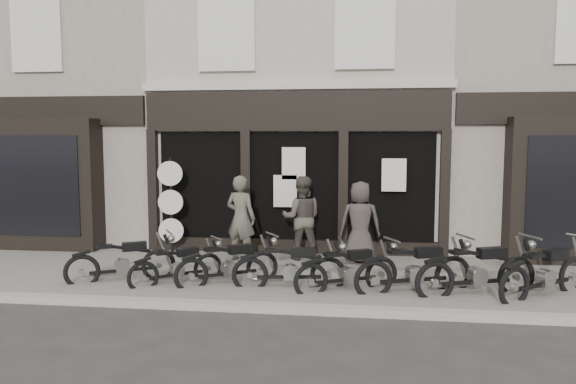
# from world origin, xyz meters

# --- Properties ---
(ground_plane) EXTENTS (90.00, 90.00, 0.00)m
(ground_plane) POSITION_xyz_m (0.00, 0.00, 0.00)
(ground_plane) COLOR #2D2B28
(ground_plane) RESTS_ON ground
(pavement) EXTENTS (30.00, 4.20, 0.12)m
(pavement) POSITION_xyz_m (0.00, 0.90, 0.06)
(pavement) COLOR #635E58
(pavement) RESTS_ON ground_plane
(kerb) EXTENTS (30.00, 0.25, 0.13)m
(kerb) POSITION_xyz_m (0.00, -1.25, 0.07)
(kerb) COLOR gray
(kerb) RESTS_ON ground_plane
(central_building) EXTENTS (7.30, 6.22, 8.34)m
(central_building) POSITION_xyz_m (0.00, 5.95, 4.08)
(central_building) COLOR #AEA495
(central_building) RESTS_ON ground
(neighbour_left) EXTENTS (5.60, 6.73, 8.34)m
(neighbour_left) POSITION_xyz_m (-6.35, 5.90, 4.04)
(neighbour_left) COLOR gray
(neighbour_left) RESTS_ON ground
(neighbour_right) EXTENTS (5.60, 6.73, 8.34)m
(neighbour_right) POSITION_xyz_m (6.35, 5.90, 4.04)
(neighbour_right) COLOR gray
(neighbour_right) RESTS_ON ground
(motorcycle_0) EXTENTS (1.91, 1.29, 1.01)m
(motorcycle_0) POSITION_xyz_m (-3.01, 0.02, 0.40)
(motorcycle_0) COLOR black
(motorcycle_0) RESTS_ON ground
(motorcycle_1) EXTENTS (1.59, 1.37, 0.91)m
(motorcycle_1) POSITION_xyz_m (-1.89, -0.04, 0.36)
(motorcycle_1) COLOR black
(motorcycle_1) RESTS_ON ground
(motorcycle_2) EXTENTS (1.84, 1.35, 0.99)m
(motorcycle_2) POSITION_xyz_m (-0.91, 0.06, 0.40)
(motorcycle_2) COLOR black
(motorcycle_2) RESTS_ON ground
(motorcycle_3) EXTENTS (2.12, 0.61, 1.02)m
(motorcycle_3) POSITION_xyz_m (0.29, -0.08, 0.40)
(motorcycle_3) COLOR black
(motorcycle_3) RESTS_ON ground
(motorcycle_4) EXTENTS (1.91, 1.20, 0.99)m
(motorcycle_4) POSITION_xyz_m (1.35, -0.11, 0.39)
(motorcycle_4) COLOR black
(motorcycle_4) RESTS_ON ground
(motorcycle_5) EXTENTS (2.16, 1.09, 1.08)m
(motorcycle_5) POSITION_xyz_m (2.54, -0.07, 0.43)
(motorcycle_5) COLOR black
(motorcycle_5) RESTS_ON ground
(motorcycle_6) EXTENTS (2.24, 1.13, 1.12)m
(motorcycle_6) POSITION_xyz_m (3.62, -0.11, 0.45)
(motorcycle_6) COLOR black
(motorcycle_6) RESTS_ON ground
(motorcycle_7) EXTENTS (1.96, 1.59, 1.09)m
(motorcycle_7) POSITION_xyz_m (4.77, -0.07, 0.44)
(motorcycle_7) COLOR black
(motorcycle_7) RESTS_ON ground
(man_left) EXTENTS (0.80, 0.64, 1.90)m
(man_left) POSITION_xyz_m (-1.08, 1.94, 1.07)
(man_left) COLOR #4F4B41
(man_left) RESTS_ON pavement
(man_centre) EXTENTS (0.96, 0.77, 1.87)m
(man_centre) POSITION_xyz_m (0.25, 2.24, 1.06)
(man_centre) COLOR #443F37
(man_centre) RESTS_ON pavement
(man_right) EXTENTS (0.89, 0.59, 1.80)m
(man_right) POSITION_xyz_m (1.55, 2.00, 1.02)
(man_right) COLOR #38322F
(man_right) RESTS_ON pavement
(advert_sign_post) EXTENTS (0.57, 0.37, 2.38)m
(advert_sign_post) POSITION_xyz_m (-2.85, 2.43, 1.16)
(advert_sign_post) COLOR black
(advert_sign_post) RESTS_ON ground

